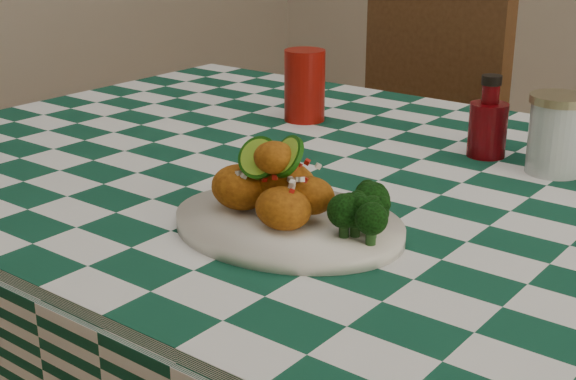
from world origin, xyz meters
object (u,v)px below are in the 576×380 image
Objects in this scene: mason_jar at (557,134)px; wooden_chair_left at (375,191)px; plate at (288,225)px; ketchup_bottle at (489,116)px; red_tumbler at (305,85)px; fried_chicken_pile at (279,180)px.

wooden_chair_left reaches higher than mason_jar.
plate is 2.28× the size of ketchup_bottle.
mason_jar is (0.48, -0.02, -0.01)m from red_tumbler.
wooden_chair_left reaches higher than red_tumbler.
wooden_chair_left is at bearing 141.34° from mason_jar.
plate is 0.55m from red_tumbler.
red_tumbler is 0.49m from mason_jar.
fried_chicken_pile reaches higher than plate.
red_tumbler is at bearing 179.56° from ketchup_bottle.
mason_jar is at bearing 66.24° from fried_chicken_pile.
wooden_chair_left is (-0.12, 0.46, -0.37)m from red_tumbler.
fried_chicken_pile is 1.13× the size of ketchup_bottle.
mason_jar is (0.18, 0.43, 0.05)m from plate.
mason_jar is at bearing -8.42° from ketchup_bottle.
fried_chicken_pile is 0.54m from red_tumbler.
wooden_chair_left reaches higher than plate.
wooden_chair_left is (-0.61, 0.48, -0.36)m from mason_jar.
mason_jar reaches higher than fried_chicken_pile.
wooden_chair_left reaches higher than ketchup_bottle.
wooden_chair_left is at bearing 104.59° from red_tumbler.
ketchup_bottle is (0.06, 0.45, 0.06)m from plate.
fried_chicken_pile is at bearing -56.66° from red_tumbler.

